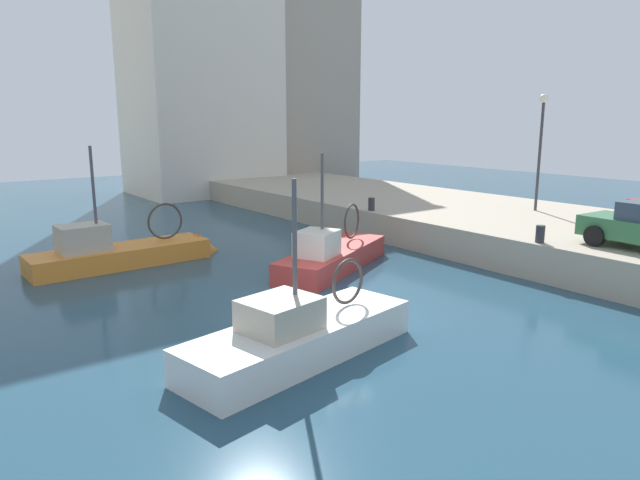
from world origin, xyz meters
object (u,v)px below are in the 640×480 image
(fishing_boat_red, at_px, (336,263))
(mooring_bollard_south, at_px, (540,234))
(mooring_bollard_mid, at_px, (371,204))
(quay_streetlamp, at_px, (541,133))
(fishing_boat_white, at_px, (311,347))
(fishing_boat_orange, at_px, (129,260))

(fishing_boat_red, distance_m, mooring_bollard_south, 6.72)
(mooring_bollard_mid, distance_m, quay_streetlamp, 7.61)
(mooring_bollard_south, distance_m, quay_streetlamp, 7.46)
(fishing_boat_red, relative_size, quay_streetlamp, 1.34)
(fishing_boat_red, bearing_deg, mooring_bollard_mid, 34.99)
(fishing_boat_red, relative_size, mooring_bollard_south, 11.77)
(fishing_boat_red, distance_m, quay_streetlamp, 10.84)
(fishing_boat_red, relative_size, fishing_boat_white, 0.98)
(fishing_boat_orange, distance_m, mooring_bollard_south, 13.91)
(fishing_boat_orange, relative_size, mooring_bollard_south, 12.58)
(fishing_boat_orange, relative_size, mooring_bollard_mid, 12.58)
(fishing_boat_orange, relative_size, quay_streetlamp, 1.43)
(fishing_boat_red, xyz_separation_m, fishing_boat_white, (-5.04, -5.49, -0.01))
(fishing_boat_white, bearing_deg, mooring_bollard_south, 2.72)
(fishing_boat_orange, relative_size, fishing_boat_white, 1.04)
(mooring_bollard_mid, bearing_deg, quay_streetlamp, -36.27)
(fishing_boat_orange, height_order, fishing_boat_white, fishing_boat_orange)
(mooring_bollard_mid, bearing_deg, fishing_boat_white, -137.64)
(fishing_boat_white, xyz_separation_m, quay_streetlamp, (14.91, 4.29, 4.35))
(fishing_boat_orange, height_order, mooring_bollard_mid, fishing_boat_orange)
(fishing_boat_white, xyz_separation_m, mooring_bollard_south, (9.26, 0.44, 1.37))
(fishing_boat_red, relative_size, mooring_bollard_mid, 11.77)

